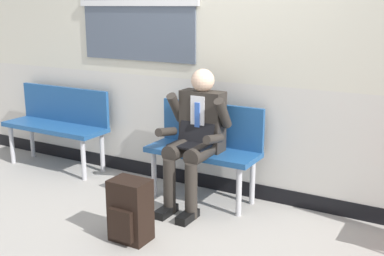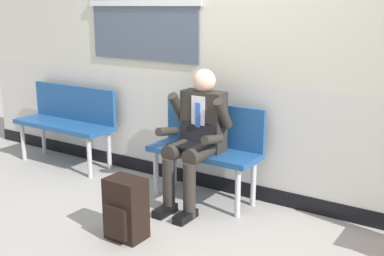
# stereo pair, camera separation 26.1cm
# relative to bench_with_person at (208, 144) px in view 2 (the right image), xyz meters

# --- Properties ---
(ground_plane) EXTENTS (18.00, 18.00, 0.00)m
(ground_plane) POSITION_rel_bench_with_person_xyz_m (0.01, -0.28, -0.54)
(ground_plane) COLOR #9E9991
(station_wall) EXTENTS (6.86, 0.17, 3.05)m
(station_wall) POSITION_rel_bench_with_person_xyz_m (-0.00, 0.28, 0.98)
(station_wall) COLOR beige
(station_wall) RESTS_ON ground
(bench_with_person) EXTENTS (1.05, 0.42, 0.90)m
(bench_with_person) POSITION_rel_bench_with_person_xyz_m (0.00, 0.00, 0.00)
(bench_with_person) COLOR navy
(bench_with_person) RESTS_ON ground
(bench_empty) EXTENTS (1.26, 0.42, 0.90)m
(bench_empty) POSITION_rel_bench_with_person_xyz_m (-1.89, 0.00, 0.00)
(bench_empty) COLOR navy
(bench_empty) RESTS_ON ground
(person_seated) EXTENTS (0.57, 0.70, 1.25)m
(person_seated) POSITION_rel_bench_with_person_xyz_m (-0.00, -0.20, 0.13)
(person_seated) COLOR #2D2823
(person_seated) RESTS_ON ground
(backpack) EXTENTS (0.30, 0.26, 0.50)m
(backpack) POSITION_rel_bench_with_person_xyz_m (-0.10, -1.05, -0.29)
(backpack) COLOR black
(backpack) RESTS_ON ground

